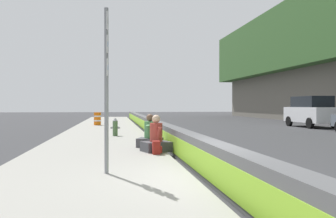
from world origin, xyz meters
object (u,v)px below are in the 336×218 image
Objects in this scene: seated_person_middle at (150,137)px; construction_barrel at (97,119)px; parked_car_fourth at (311,111)px; fire_hydrant at (115,127)px; route_sign_post at (107,77)px; backpack at (157,148)px; seated_person_foreground at (156,140)px.

seated_person_middle is 15.06m from construction_barrel.
seated_person_middle is 0.24× the size of parked_car_fourth.
construction_barrel is (9.89, 1.27, 0.03)m from fire_hydrant.
route_sign_post reaches higher than parked_car_fourth.
parked_car_fourth is at bearing -42.80° from backpack.
parked_car_fourth reaches higher than construction_barrel.
route_sign_post is 9.00× the size of backpack.
backpack is at bearing -170.06° from fire_hydrant.
backpack is at bearing -171.61° from construction_barrel.
backpack is 19.29m from parked_car_fourth.
seated_person_middle is at bearing -16.18° from route_sign_post.
parked_car_fourth is at bearing -43.99° from seated_person_foreground.
seated_person_middle reaches higher than construction_barrel.
backpack is 0.08× the size of parked_car_fourth.
construction_barrel is at bearing 9.45° from seated_person_middle.
fire_hydrant is 0.93× the size of construction_barrel.
fire_hydrant is 16.03m from parked_car_fourth.
construction_barrel is (16.81, 2.48, 0.28)m from backpack.
construction_barrel reaches higher than fire_hydrant.
parked_car_fourth is at bearing -40.33° from route_sign_post.
construction_barrel is (14.85, 2.47, 0.11)m from seated_person_middle.
seated_person_middle is (1.32, 0.07, -0.00)m from seated_person_foreground.
parked_car_fourth reaches higher than seated_person_middle.
seated_person_foreground reaches higher than backpack.
parked_car_fourth reaches higher than backpack.
construction_barrel is (16.17, 2.54, 0.11)m from seated_person_foreground.
seated_person_foreground is 16.37m from construction_barrel.
seated_person_middle is at bearing -166.35° from fire_hydrant.
seated_person_foreground is (-6.27, -1.27, -0.08)m from fire_hydrant.
route_sign_post is 3.07× the size of seated_person_middle.
seated_person_foreground reaches higher than fire_hydrant.
route_sign_post is at bearing 163.82° from seated_person_middle.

